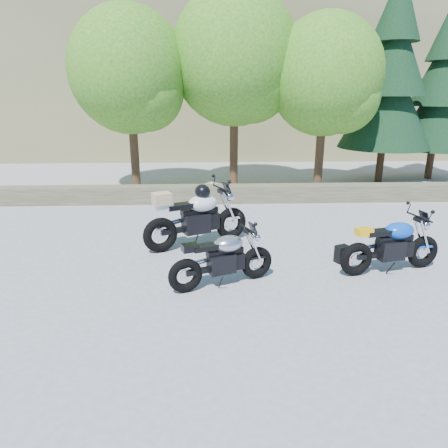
{
  "coord_description": "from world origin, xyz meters",
  "views": [
    {
      "loc": [
        -0.08,
        -6.11,
        3.04
      ],
      "look_at": [
        0.2,
        1.0,
        0.75
      ],
      "focal_mm": 32.0,
      "sensor_mm": 36.0,
      "label": 1
    }
  ],
  "objects_px": {
    "silver_bike": "(223,259)",
    "blue_bike": "(392,246)",
    "backpack": "(342,254)",
    "white_bike": "(196,216)"
  },
  "relations": [
    {
      "from": "silver_bike",
      "to": "blue_bike",
      "type": "xyz_separation_m",
      "value": [
        3.04,
        0.43,
        0.03
      ]
    },
    {
      "from": "blue_bike",
      "to": "backpack",
      "type": "bearing_deg",
      "value": 136.9
    },
    {
      "from": "silver_bike",
      "to": "white_bike",
      "type": "relative_size",
      "value": 0.81
    },
    {
      "from": "white_bike",
      "to": "backpack",
      "type": "distance_m",
      "value": 3.01
    },
    {
      "from": "white_bike",
      "to": "blue_bike",
      "type": "relative_size",
      "value": 1.11
    },
    {
      "from": "white_bike",
      "to": "blue_bike",
      "type": "height_order",
      "value": "white_bike"
    },
    {
      "from": "silver_bike",
      "to": "backpack",
      "type": "height_order",
      "value": "silver_bike"
    },
    {
      "from": "white_bike",
      "to": "backpack",
      "type": "xyz_separation_m",
      "value": [
        2.79,
        -1.02,
        -0.48
      ]
    },
    {
      "from": "white_bike",
      "to": "silver_bike",
      "type": "bearing_deg",
      "value": -101.12
    },
    {
      "from": "silver_bike",
      "to": "white_bike",
      "type": "distance_m",
      "value": 1.95
    }
  ]
}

